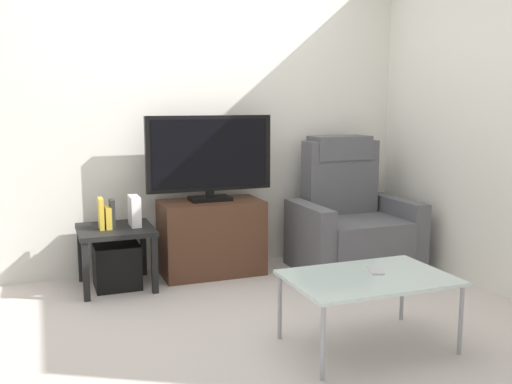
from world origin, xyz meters
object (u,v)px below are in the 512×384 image
object	(u,v)px
subwoofer_box	(117,266)
book_leftmost	(101,214)
book_middle	(108,218)
recliner_armchair	(351,222)
game_console	(134,211)
tv_stand	(211,237)
cell_phone	(375,270)
television	(210,156)
side_table	(116,237)
coffee_table	(368,281)
book_rightmost	(112,214)

from	to	relation	value
subwoofer_box	book_leftmost	xyz separation A→B (m)	(-0.10, -0.02, 0.40)
book_middle	book_leftmost	bearing A→B (deg)	180.00
recliner_armchair	book_middle	bearing A→B (deg)	179.20
subwoofer_box	game_console	distance (m)	0.43
tv_stand	subwoofer_box	size ratio (longest dim) A/B	2.44
book_middle	cell_phone	world-z (taller)	book_middle
television	side_table	size ratio (longest dim) A/B	1.87
book_middle	coffee_table	distance (m)	1.99
side_table	recliner_armchair	bearing A→B (deg)	-3.75
side_table	book_middle	xyz separation A→B (m)	(-0.05, -0.02, 0.15)
television	coffee_table	distance (m)	1.82
side_table	game_console	bearing A→B (deg)	3.95
tv_stand	book_leftmost	distance (m)	0.91
game_console	cell_phone	distance (m)	1.89
television	recliner_armchair	world-z (taller)	television
television	coffee_table	size ratio (longest dim) A/B	1.12
tv_stand	book_middle	world-z (taller)	book_middle
coffee_table	tv_stand	bearing A→B (deg)	104.28
recliner_armchair	subwoofer_box	world-z (taller)	recliner_armchair
book_middle	coffee_table	bearing A→B (deg)	-51.63
subwoofer_box	book_rightmost	xyz separation A→B (m)	(-0.02, -0.02, 0.40)
recliner_armchair	cell_phone	size ratio (longest dim) A/B	7.20
recliner_armchair	book_middle	size ratio (longest dim) A/B	6.72
recliner_armchair	book_rightmost	distance (m)	1.94
television	cell_phone	distance (m)	1.77
side_table	cell_phone	world-z (taller)	side_table
subwoofer_box	cell_phone	bearing A→B (deg)	-50.05
recliner_armchair	book_middle	distance (m)	1.97
book_leftmost	book_middle	world-z (taller)	book_leftmost
coffee_table	book_leftmost	bearing A→B (deg)	129.47
television	book_middle	bearing A→B (deg)	-171.42
tv_stand	book_leftmost	xyz separation A→B (m)	(-0.86, -0.10, 0.27)
book_middle	coffee_table	size ratio (longest dim) A/B	0.18
television	side_table	distance (m)	0.95
side_table	cell_phone	distance (m)	1.97
book_leftmost	cell_phone	xyz separation A→B (m)	(1.36, -1.49, -0.15)
tv_stand	subwoofer_box	distance (m)	0.77
television	cell_phone	bearing A→B (deg)	-72.55
game_console	recliner_armchair	bearing A→B (deg)	-4.38
television	book_rightmost	world-z (taller)	television
tv_stand	subwoofer_box	bearing A→B (deg)	-173.72
recliner_armchair	cell_phone	xyz separation A→B (m)	(-0.64, -1.38, 0.04)
tv_stand	recliner_armchair	world-z (taller)	recliner_armchair
side_table	cell_phone	xyz separation A→B (m)	(1.26, -1.51, 0.03)
tv_stand	side_table	xyz separation A→B (m)	(-0.76, -0.08, 0.09)
game_console	coffee_table	world-z (taller)	game_console
television	recliner_armchair	size ratio (longest dim) A/B	0.93
subwoofer_box	game_console	xyz separation A→B (m)	(0.15, 0.01, 0.40)
book_leftmost	coffee_table	bearing A→B (deg)	-50.53
side_table	subwoofer_box	distance (m)	0.22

